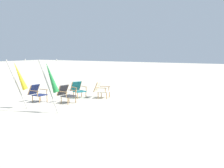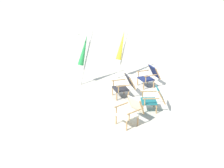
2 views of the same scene
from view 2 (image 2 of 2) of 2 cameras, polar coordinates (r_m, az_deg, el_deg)
The scene contains 7 objects.
ground_plane at distance 11.79m, azimuth 6.21°, elevation -0.81°, with size 80.00×80.00×0.00m, color beige.
beach_chair_far_center at distance 9.16m, azimuth 3.51°, elevation -4.82°, with size 0.72×0.82×0.81m.
beach_chair_back_left at distance 10.01m, azimuth 7.71°, elevation -2.58°, with size 0.83×0.91×0.79m.
beach_chair_back_right at distance 10.90m, azimuth 2.38°, elevation -0.24°, with size 0.67×0.81×0.79m.
beach_chair_front_right at distance 11.89m, azimuth 6.91°, elevation 1.55°, with size 0.61×0.76×0.79m.
umbrella_furled_green at distance 11.84m, azimuth -5.14°, elevation 6.12°, with size 0.41×0.77×2.02m.
umbrella_furled_yellow at distance 12.52m, azimuth 1.74°, elevation 7.00°, with size 0.53×0.79×2.00m.
Camera 2 is at (-9.18, 5.81, 4.59)m, focal length 50.00 mm.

